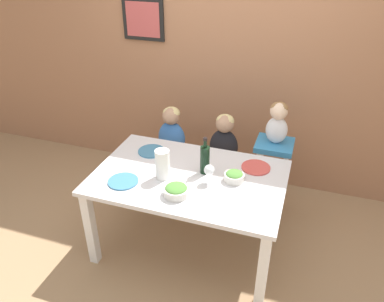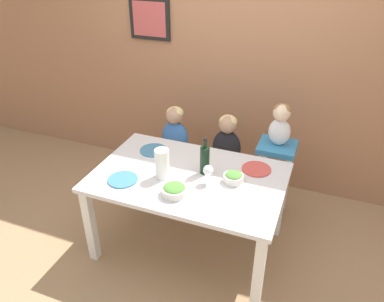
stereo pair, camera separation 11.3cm
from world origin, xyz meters
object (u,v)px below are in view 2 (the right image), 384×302
Objects in this scene: person_child_center at (227,140)px; dinner_plate_front_left at (123,179)px; paper_towel_roll at (162,164)px; wine_glass_near at (208,171)px; person_baby_right at (281,122)px; wine_bottle at (205,159)px; person_child_left at (175,130)px; salad_bowl_small at (233,177)px; dinner_plate_back_left at (153,150)px; chair_far_center at (225,170)px; chair_right_highchair at (275,162)px; dinner_plate_back_right at (256,169)px; salad_bowl_large at (174,190)px; chair_far_left at (176,160)px.

person_child_center is 2.16× the size of dinner_plate_front_left.
wine_glass_near is at bearing 7.41° from paper_towel_roll.
person_baby_right is 1.23× the size of wine_bottle.
person_child_left reaches higher than salad_bowl_small.
person_child_left is at bearing 106.76° from paper_towel_roll.
chair_far_center is at bearing 40.35° from dinner_plate_back_left.
salad_bowl_small is 0.84m from dinner_plate_front_left.
dinner_plate_front_left is at bearing -91.68° from person_child_left.
dinner_plate_front_left is (-0.79, -0.28, -0.03)m from salad_bowl_small.
paper_towel_roll is 0.55m from salad_bowl_small.
salad_bowl_small is (-0.22, -0.65, -0.21)m from person_baby_right.
wine_glass_near is 0.66m from dinner_plate_front_left.
salad_bowl_small is at bearing -69.54° from person_child_center.
paper_towel_roll is (-0.74, -0.78, 0.27)m from chair_right_highchair.
dinner_plate_front_left and dinner_plate_back_right have the same top height.
person_child_left is 0.98m from dinner_plate_back_right.
chair_far_center is 2.42× the size of salad_bowl_large.
chair_right_highchair is at bearing 52.72° from wine_bottle.
chair_far_center is 1.19× the size of person_baby_right.
person_child_left is 1.01m from person_baby_right.
wine_glass_near reaches higher than salad_bowl_large.
wine_bottle is at bearing -90.25° from person_child_center.
wine_bottle is 0.26m from salad_bowl_small.
wine_bottle is 1.33× the size of dinner_plate_back_right.
chair_far_left is at bearing 180.00° from chair_far_center.
person_baby_right reaches higher than paper_towel_roll.
chair_right_highchair is 1.11m from paper_towel_roll.
person_child_center is 1.32× the size of person_baby_right.
person_baby_right is (0.00, 0.00, 0.40)m from chair_right_highchair.
person_baby_right reaches higher than salad_bowl_large.
dinner_plate_front_left is (-0.03, -0.93, 0.35)m from chair_far_left.
dinner_plate_front_left is at bearing -149.20° from wine_bottle.
paper_towel_roll is at bearing -133.71° from chair_right_highchair.
person_baby_right is 0.84m from wine_glass_near.
chair_far_left is 1.07m from salad_bowl_small.
paper_towel_roll is at bearing 30.30° from dinner_plate_front_left.
person_child_left is at bearing 130.34° from wine_bottle.
person_child_left is 2.16× the size of dinner_plate_front_left.
chair_far_left is at bearing 88.91° from dinner_plate_back_left.
person_child_left is at bearing 90.00° from chair_far_left.
wine_glass_near is 0.20m from salad_bowl_small.
dinner_plate_back_right is at bearing -25.33° from chair_far_left.
person_child_center is 2.16× the size of dinner_plate_back_left.
chair_far_left is at bearing 128.78° from wine_glass_near.
wine_glass_near is 0.66× the size of dinner_plate_front_left.
chair_right_highchair reaches higher than chair_far_center.
chair_far_left is 2.95× the size of salad_bowl_small.
chair_far_left is 1.11m from salad_bowl_large.
salad_bowl_large is 0.47m from salad_bowl_small.
chair_far_center is 1.14m from dinner_plate_front_left.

